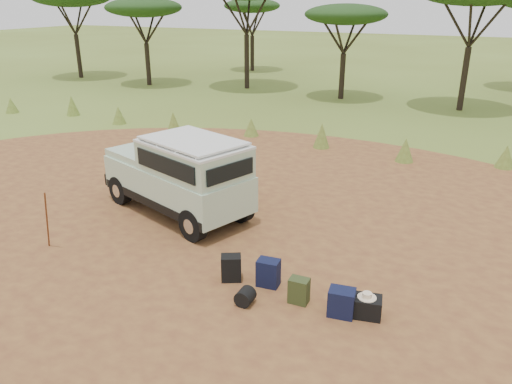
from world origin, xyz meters
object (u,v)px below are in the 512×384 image
at_px(backpack_black, 231,268).
at_px(hard_case, 366,307).
at_px(backpack_olive, 299,291).
at_px(backpack_navy, 268,273).
at_px(safari_vehicle, 180,177).
at_px(duffel_navy, 341,303).
at_px(walking_staff, 47,220).

relative_size(backpack_black, hard_case, 1.01).
xyz_separation_m(backpack_black, hard_case, (2.61, -0.06, -0.08)).
bearing_deg(backpack_black, hard_case, -29.02).
bearing_deg(backpack_olive, backpack_navy, 157.23).
distance_m(safari_vehicle, hard_case, 5.77).
height_order(backpack_olive, duffel_navy, duffel_navy).
xyz_separation_m(backpack_olive, hard_case, (1.18, 0.11, -0.06)).
height_order(backpack_black, hard_case, backpack_black).
bearing_deg(safari_vehicle, duffel_navy, -7.42).
distance_m(safari_vehicle, backpack_olive, 4.78).
distance_m(safari_vehicle, walking_staff, 3.20).
relative_size(backpack_navy, duffel_navy, 1.08).
xyz_separation_m(walking_staff, backpack_black, (4.10, 0.54, -0.43)).
distance_m(duffel_navy, hard_case, 0.42).
relative_size(safari_vehicle, backpack_olive, 9.33).
height_order(walking_staff, backpack_navy, walking_staff).
distance_m(safari_vehicle, backpack_black, 3.53).
bearing_deg(duffel_navy, backpack_olive, 169.15).
bearing_deg(backpack_olive, walking_staff, -177.08).
bearing_deg(safari_vehicle, walking_staff, -98.17).
xyz_separation_m(walking_staff, backpack_olive, (5.54, 0.38, -0.45)).
bearing_deg(backpack_navy, safari_vehicle, 142.08).
distance_m(backpack_olive, hard_case, 1.18).
bearing_deg(backpack_navy, backpack_black, -175.29).
bearing_deg(backpack_olive, duffel_navy, -4.50).
bearing_deg(hard_case, backpack_navy, 163.81).
relative_size(duffel_navy, hard_case, 0.96).
bearing_deg(backpack_olive, safari_vehicle, 147.91).
distance_m(backpack_black, duffel_navy, 2.24).
xyz_separation_m(backpack_black, backpack_olive, (1.44, -0.16, -0.02)).
bearing_deg(backpack_navy, duffel_navy, -17.56).
bearing_deg(backpack_navy, backpack_olive, -26.78).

